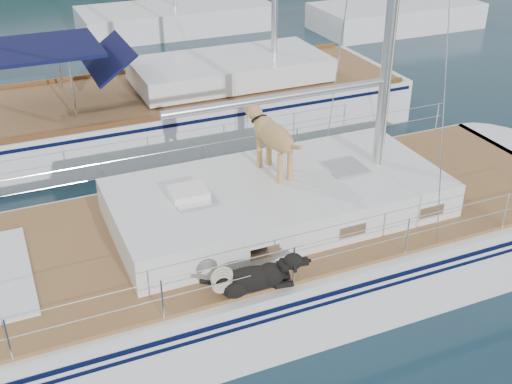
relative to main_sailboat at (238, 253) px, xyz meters
name	(u,v)px	position (x,y,z in m)	size (l,w,h in m)	color
ground	(233,288)	(-0.09, 0.00, -0.68)	(120.00, 120.00, 0.00)	black
main_sailboat	(238,253)	(0.00, 0.00, 0.00)	(12.00, 3.83, 14.01)	white
neighbor_sailboat	(191,106)	(1.38, 6.58, -0.05)	(11.00, 3.50, 13.30)	white
bg_boat_center	(176,19)	(3.91, 16.00, -0.23)	(7.20, 3.00, 11.65)	white
bg_boat_east	(396,16)	(11.91, 13.00, -0.22)	(6.40, 3.00, 11.65)	white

